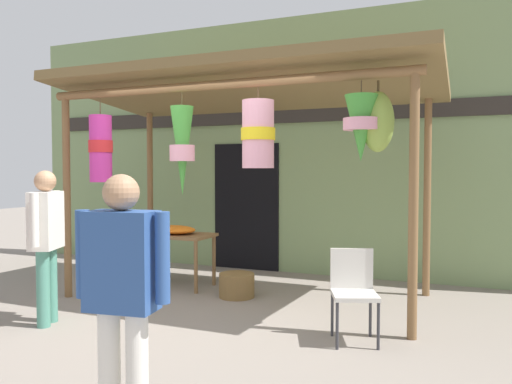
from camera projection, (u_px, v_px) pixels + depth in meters
ground_plane at (200, 316)px, 5.45m from camera, size 30.00×30.00×0.00m
shop_facade at (284, 146)px, 7.89m from camera, size 9.25×0.29×3.91m
market_stall_canopy at (247, 101)px, 6.04m from camera, size 4.62×2.28×2.78m
display_table at (168, 240)px, 6.89m from camera, size 1.23×0.60×0.72m
flower_heap_on_table at (173, 230)px, 6.82m from camera, size 0.65×0.46×0.11m
folding_chair at (353, 286)px, 4.67m from camera, size 0.52×0.52×0.84m
wicker_basket_by_table at (237, 285)px, 6.28m from camera, size 0.44×0.44×0.29m
vendor_in_orange at (122, 286)px, 2.91m from camera, size 0.59×0.27×1.55m
customer_foreground at (46, 235)px, 5.13m from camera, size 0.35×0.56×1.57m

